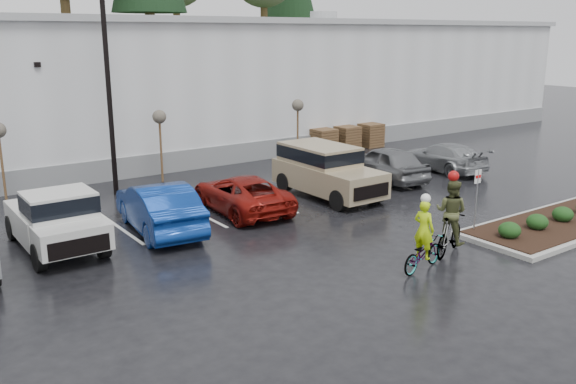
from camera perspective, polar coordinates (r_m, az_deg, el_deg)
ground at (r=18.23m, az=10.04°, el=-6.26°), size 120.00×120.00×0.00m
warehouse at (r=36.07m, az=-15.68°, el=9.71°), size 60.50×15.50×7.20m
wooded_ridge at (r=58.22m, az=-23.63°, el=10.10°), size 80.00×25.00×6.00m
lamppost at (r=25.22m, az=-16.66°, el=12.36°), size 0.50×1.00×9.22m
sapling_mid at (r=27.31m, az=-11.94°, el=6.55°), size 0.60×0.60×3.20m
sapling_east at (r=31.05m, az=0.92°, el=7.81°), size 0.60×0.60×3.20m
pallet_stack_a at (r=33.65m, az=3.33°, el=4.79°), size 1.20×1.20×1.35m
pallet_stack_b at (r=34.72m, az=5.53°, el=5.05°), size 1.20×1.20×1.35m
pallet_stack_c at (r=35.92m, az=7.71°, el=5.31°), size 1.20×1.20×1.35m
curb_island at (r=23.02m, az=24.23°, el=-2.72°), size 8.00×3.00×0.15m
mulch_bed at (r=23.00m, az=24.26°, el=-2.49°), size 7.60×2.60×0.04m
shrub_a at (r=20.47m, az=20.03°, el=-3.38°), size 0.70×0.70×0.52m
shrub_b at (r=21.68m, az=22.30°, el=-2.61°), size 0.70×0.70×0.52m
shrub_c at (r=22.93m, az=24.32°, el=-1.91°), size 0.70×0.70×0.52m
fire_lane_sign at (r=20.71m, az=17.24°, el=-0.08°), size 0.30×0.05×2.20m
pickup_white at (r=20.06m, az=-21.17°, el=-2.15°), size 2.10×5.20×1.96m
car_blue at (r=20.72m, az=-11.98°, el=-1.38°), size 2.35×5.19×1.65m
car_red at (r=22.61m, az=-4.37°, el=-0.14°), size 2.61×5.04×1.36m
suv_tan at (r=24.52m, az=3.79°, el=1.89°), size 2.20×5.10×2.06m
car_grey at (r=27.65m, az=9.13°, el=2.68°), size 2.47×4.82×1.57m
car_far_silver at (r=30.20m, az=14.37°, el=3.21°), size 2.35×4.81×1.35m
cyclist_hivis at (r=17.42m, az=12.51°, el=-4.99°), size 1.91×0.98×2.21m
cyclist_olive at (r=18.76m, az=14.93°, el=-2.97°), size 2.05×1.26×2.56m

